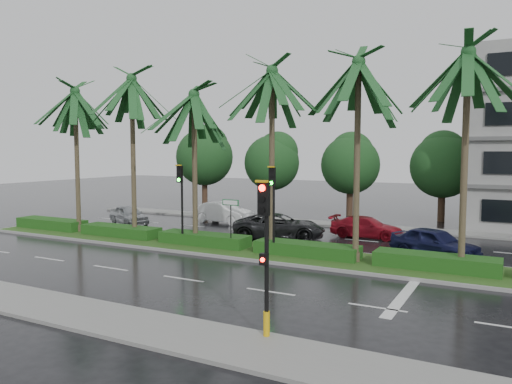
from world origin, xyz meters
The scene contains 17 objects.
ground centered at (0.00, 0.00, 0.00)m, with size 120.00×120.00×0.00m, color black.
near_sidewalk centered at (0.00, -10.20, 0.06)m, with size 40.00×2.40×0.12m, color gray.
far_sidewalk centered at (0.00, 12.00, 0.06)m, with size 40.00×2.00×0.12m, color gray.
median centered at (0.00, 1.00, 0.08)m, with size 36.00×4.00×0.15m.
hedge centered at (0.00, 1.00, 0.45)m, with size 35.20×1.40×0.60m.
lane_markings centered at (3.04, -0.43, 0.01)m, with size 34.00×13.06×0.01m.
palm_row centered at (-1.25, 1.02, 8.38)m, with size 26.30×4.20×10.07m.
signal_near centered at (6.00, -9.39, 2.50)m, with size 0.34×0.45×4.36m.
signal_median_left centered at (-4.00, 0.30, 3.00)m, with size 0.34×0.42×4.36m.
signal_median_right centered at (1.50, 0.30, 3.00)m, with size 0.34×0.42×4.36m.
street_sign centered at (-1.00, 0.48, 2.12)m, with size 0.95×0.09×2.60m.
bg_trees centered at (-1.66, 17.59, 4.49)m, with size 32.87×5.30×7.66m.
car_silver centered at (-12.52, 5.58, 0.67)m, with size 3.95×1.59×1.34m, color #A5A8AC.
car_white centered at (-6.78, 9.16, 0.77)m, with size 4.68×1.63×1.54m, color white.
car_darkgrey centered at (-0.50, 5.25, 0.75)m, with size 5.43×2.50×1.51m, color black.
car_red centered at (4.00, 8.10, 0.64)m, with size 4.39×1.79×1.28m, color maroon.
car_blue centered at (8.50, 4.06, 0.75)m, with size 4.38×1.76×1.49m, color #161A42.
Camera 1 is at (12.07, -21.35, 5.28)m, focal length 35.00 mm.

